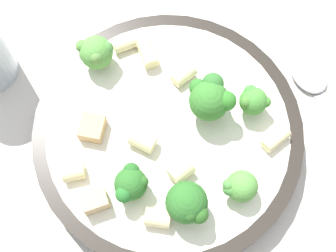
% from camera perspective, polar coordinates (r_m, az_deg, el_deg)
% --- Properties ---
extents(ground_plane, '(2.00, 2.00, 0.00)m').
position_cam_1_polar(ground_plane, '(0.48, 0.00, -1.71)').
color(ground_plane, beige).
extents(pasta_bowl, '(0.26, 0.26, 0.03)m').
position_cam_1_polar(pasta_bowl, '(0.46, 0.00, -0.98)').
color(pasta_bowl, '#28231E').
rests_on(pasta_bowl, ground_plane).
extents(broccoli_floret_0, '(0.04, 0.04, 0.05)m').
position_cam_1_polar(broccoli_floret_0, '(0.43, 5.19, 3.39)').
color(broccoli_floret_0, '#93B766').
rests_on(broccoli_floret_0, pasta_bowl).
extents(broccoli_floret_1, '(0.03, 0.03, 0.04)m').
position_cam_1_polar(broccoli_floret_1, '(0.47, -8.72, 8.86)').
color(broccoli_floret_1, '#84AD60').
rests_on(broccoli_floret_1, pasta_bowl).
extents(broccoli_floret_2, '(0.03, 0.03, 0.03)m').
position_cam_1_polar(broccoli_floret_2, '(0.42, 8.51, -7.66)').
color(broccoli_floret_2, '#84AD60').
rests_on(broccoli_floret_2, pasta_bowl).
extents(broccoli_floret_3, '(0.03, 0.03, 0.03)m').
position_cam_1_polar(broccoli_floret_3, '(0.42, -4.58, -7.01)').
color(broccoli_floret_3, '#93B766').
rests_on(broccoli_floret_3, pasta_bowl).
extents(broccoli_floret_4, '(0.04, 0.04, 0.04)m').
position_cam_1_polar(broccoli_floret_4, '(0.41, 2.42, -9.47)').
color(broccoli_floret_4, '#93B766').
rests_on(broccoli_floret_4, pasta_bowl).
extents(broccoli_floret_5, '(0.03, 0.03, 0.03)m').
position_cam_1_polar(broccoli_floret_5, '(0.45, 10.34, 3.08)').
color(broccoli_floret_5, '#9EC175').
rests_on(broccoli_floret_5, pasta_bowl).
extents(rigatoni_0, '(0.02, 0.02, 0.02)m').
position_cam_1_polar(rigatoni_0, '(0.43, 1.61, -5.52)').
color(rigatoni_0, beige).
rests_on(rigatoni_0, pasta_bowl).
extents(rigatoni_1, '(0.03, 0.02, 0.01)m').
position_cam_1_polar(rigatoni_1, '(0.49, -5.00, 10.04)').
color(rigatoni_1, beige).
rests_on(rigatoni_1, pasta_bowl).
extents(rigatoni_2, '(0.03, 0.02, 0.02)m').
position_cam_1_polar(rigatoni_2, '(0.44, -11.47, -5.53)').
color(rigatoni_2, beige).
rests_on(rigatoni_2, pasta_bowl).
extents(rigatoni_3, '(0.03, 0.03, 0.02)m').
position_cam_1_polar(rigatoni_3, '(0.42, -1.27, -11.14)').
color(rigatoni_3, beige).
rests_on(rigatoni_3, pasta_bowl).
extents(rigatoni_4, '(0.03, 0.02, 0.01)m').
position_cam_1_polar(rigatoni_4, '(0.45, 13.02, -1.53)').
color(rigatoni_4, beige).
rests_on(rigatoni_4, pasta_bowl).
extents(rigatoni_5, '(0.03, 0.03, 0.02)m').
position_cam_1_polar(rigatoni_5, '(0.48, -2.47, 8.81)').
color(rigatoni_5, beige).
rests_on(rigatoni_5, pasta_bowl).
extents(rigatoni_6, '(0.03, 0.02, 0.01)m').
position_cam_1_polar(rigatoni_6, '(0.47, 1.94, 6.20)').
color(rigatoni_6, beige).
rests_on(rigatoni_6, pasta_bowl).
extents(rigatoni_7, '(0.02, 0.03, 0.02)m').
position_cam_1_polar(rigatoni_7, '(0.44, -3.10, -1.82)').
color(rigatoni_7, beige).
rests_on(rigatoni_7, pasta_bowl).
extents(chicken_chunk_0, '(0.03, 0.03, 0.02)m').
position_cam_1_polar(chicken_chunk_0, '(0.45, -9.23, -0.23)').
color(chicken_chunk_0, tan).
rests_on(chicken_chunk_0, pasta_bowl).
extents(chicken_chunk_1, '(0.03, 0.03, 0.02)m').
position_cam_1_polar(chicken_chunk_1, '(0.43, -9.35, -8.59)').
color(chicken_chunk_1, tan).
rests_on(chicken_chunk_1, pasta_bowl).
extents(spoon, '(0.08, 0.15, 0.01)m').
position_cam_1_polar(spoon, '(0.52, 17.81, 4.23)').
color(spoon, silver).
rests_on(spoon, ground_plane).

